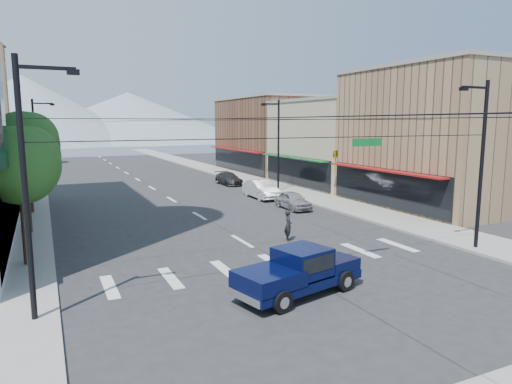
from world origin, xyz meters
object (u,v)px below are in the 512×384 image
Objects in this scene: pedestrian at (288,225)px; parked_car_mid at (261,189)px; parked_car_near at (293,200)px; pickup_truck at (298,271)px; parked_car_far at (229,179)px.

parked_car_mid is (5.10, 14.25, -0.09)m from pedestrian.
pedestrian reaches higher than parked_car_near.
parked_car_far is (9.57, 31.62, -0.31)m from pickup_truck.
pickup_truck is 8.44m from pedestrian.
pickup_truck is 1.26× the size of parked_car_far.
pedestrian reaches higher than parked_car_mid.
pickup_truck reaches higher than parked_car_near.
parked_car_far is (0.72, 9.82, -0.15)m from parked_car_mid.
parked_car_mid reaches higher than parked_car_far.
parked_car_mid is (8.85, 21.81, -0.16)m from pickup_truck.
parked_car_mid is 1.08× the size of parked_car_far.
parked_car_near is at bearing 47.15° from pickup_truck.
pedestrian is at bearing 49.78° from pickup_truck.
pickup_truck is at bearing -111.39° from parked_car_mid.
parked_car_near is (8.88, 16.04, -0.28)m from pickup_truck.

